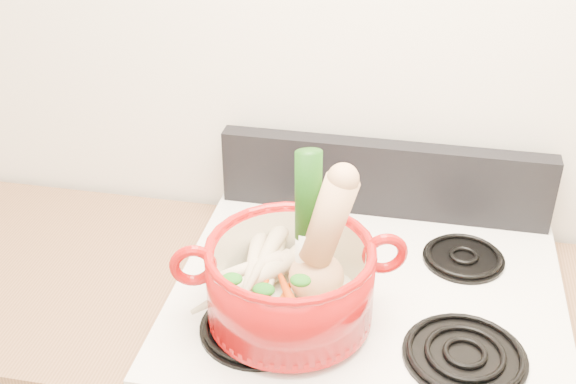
# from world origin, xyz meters

# --- Properties ---
(wall_back) EXTENTS (3.50, 0.02, 2.60)m
(wall_back) POSITION_xyz_m (0.00, 1.75, 1.30)
(wall_back) COLOR white
(wall_back) RESTS_ON floor
(cooktop) EXTENTS (0.78, 0.67, 0.03)m
(cooktop) POSITION_xyz_m (0.00, 1.40, 0.93)
(cooktop) COLOR white
(cooktop) RESTS_ON stove_body
(control_backsplash) EXTENTS (0.76, 0.05, 0.18)m
(control_backsplash) POSITION_xyz_m (0.00, 1.70, 1.04)
(control_backsplash) COLOR black
(control_backsplash) RESTS_ON cooktop
(burner_front_left) EXTENTS (0.22, 0.22, 0.02)m
(burner_front_left) POSITION_xyz_m (-0.19, 1.24, 0.96)
(burner_front_left) COLOR black
(burner_front_left) RESTS_ON cooktop
(burner_front_right) EXTENTS (0.22, 0.22, 0.02)m
(burner_front_right) POSITION_xyz_m (0.19, 1.24, 0.96)
(burner_front_right) COLOR black
(burner_front_right) RESTS_ON cooktop
(burner_back_left) EXTENTS (0.17, 0.17, 0.02)m
(burner_back_left) POSITION_xyz_m (-0.19, 1.54, 0.96)
(burner_back_left) COLOR black
(burner_back_left) RESTS_ON cooktop
(burner_back_right) EXTENTS (0.17, 0.17, 0.02)m
(burner_back_right) POSITION_xyz_m (0.19, 1.54, 0.96)
(burner_back_right) COLOR black
(burner_back_right) RESTS_ON cooktop
(dutch_oven) EXTENTS (0.39, 0.39, 0.15)m
(dutch_oven) POSITION_xyz_m (-0.14, 1.27, 1.04)
(dutch_oven) COLOR #9C0A0A
(dutch_oven) RESTS_ON burner_front_left
(pot_handle_left) EXTENTS (0.09, 0.04, 0.09)m
(pot_handle_left) POSITION_xyz_m (-0.30, 1.22, 1.10)
(pot_handle_left) COLOR #9C0A0A
(pot_handle_left) RESTS_ON dutch_oven
(pot_handle_right) EXTENTS (0.09, 0.04, 0.09)m
(pot_handle_right) POSITION_xyz_m (0.03, 1.33, 1.10)
(pot_handle_right) COLOR #9C0A0A
(pot_handle_right) RESTS_ON dutch_oven
(squash) EXTENTS (0.19, 0.13, 0.28)m
(squash) POSITION_xyz_m (-0.09, 1.30, 1.13)
(squash) COLOR tan
(squash) RESTS_ON dutch_oven
(leek) EXTENTS (0.07, 0.07, 0.32)m
(leek) POSITION_xyz_m (-0.11, 1.30, 1.16)
(leek) COLOR silver
(leek) RESTS_ON dutch_oven
(ginger) EXTENTS (0.08, 0.07, 0.04)m
(ginger) POSITION_xyz_m (-0.12, 1.38, 1.02)
(ginger) COLOR tan
(ginger) RESTS_ON dutch_oven
(parsnip_0) EXTENTS (0.15, 0.23, 0.07)m
(parsnip_0) POSITION_xyz_m (-0.17, 1.33, 1.02)
(parsnip_0) COLOR beige
(parsnip_0) RESTS_ON dutch_oven
(parsnip_1) EXTENTS (0.19, 0.19, 0.07)m
(parsnip_1) POSITION_xyz_m (-0.23, 1.27, 1.03)
(parsnip_1) COLOR beige
(parsnip_1) RESTS_ON dutch_oven
(parsnip_2) EXTENTS (0.05, 0.18, 0.06)m
(parsnip_2) POSITION_xyz_m (-0.18, 1.34, 1.03)
(parsnip_2) COLOR beige
(parsnip_2) RESTS_ON dutch_oven
(parsnip_3) EXTENTS (0.18, 0.11, 0.06)m
(parsnip_3) POSITION_xyz_m (-0.25, 1.30, 1.04)
(parsnip_3) COLOR beige
(parsnip_3) RESTS_ON dutch_oven
(parsnip_4) EXTENTS (0.05, 0.20, 0.06)m
(parsnip_4) POSITION_xyz_m (-0.22, 1.33, 1.05)
(parsnip_4) COLOR beige
(parsnip_4) RESTS_ON dutch_oven
(parsnip_5) EXTENTS (0.08, 0.23, 0.06)m
(parsnip_5) POSITION_xyz_m (-0.20, 1.33, 1.05)
(parsnip_5) COLOR beige
(parsnip_5) RESTS_ON dutch_oven
(carrot_0) EXTENTS (0.04, 0.15, 0.04)m
(carrot_0) POSITION_xyz_m (-0.15, 1.22, 1.01)
(carrot_0) COLOR #C35509
(carrot_0) RESTS_ON dutch_oven
(carrot_1) EXTENTS (0.07, 0.13, 0.04)m
(carrot_1) POSITION_xyz_m (-0.20, 1.23, 1.02)
(carrot_1) COLOR #C74009
(carrot_1) RESTS_ON dutch_oven
(carrot_2) EXTENTS (0.09, 0.15, 0.04)m
(carrot_2) POSITION_xyz_m (-0.14, 1.25, 1.03)
(carrot_2) COLOR #C8450A
(carrot_2) RESTS_ON dutch_oven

